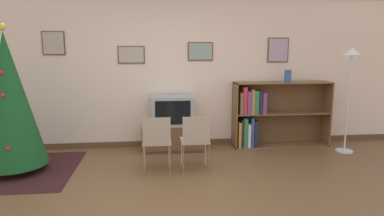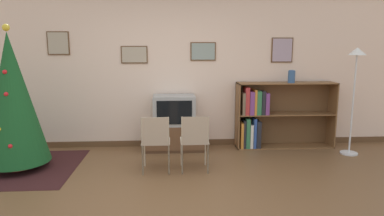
{
  "view_description": "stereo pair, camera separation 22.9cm",
  "coord_description": "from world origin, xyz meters",
  "views": [
    {
      "loc": [
        -0.22,
        -3.69,
        1.76
      ],
      "look_at": [
        0.32,
        1.25,
        0.87
      ],
      "focal_mm": 32.0,
      "sensor_mm": 36.0,
      "label": 1
    },
    {
      "loc": [
        0.01,
        -3.71,
        1.76
      ],
      "look_at": [
        0.32,
        1.25,
        0.87
      ],
      "focal_mm": 32.0,
      "sensor_mm": 36.0,
      "label": 2
    }
  ],
  "objects": [
    {
      "name": "christmas_tree",
      "position": [
        -2.23,
        1.21,
        1.03
      ],
      "size": [
        0.91,
        0.91,
        2.06
      ],
      "color": "maroon",
      "rests_on": "area_rug"
    },
    {
      "name": "wall_back",
      "position": [
        0.0,
        2.31,
        1.35
      ],
      "size": [
        8.69,
        0.11,
        2.7
      ],
      "color": "beige",
      "rests_on": "ground_plane"
    },
    {
      "name": "television",
      "position": [
        0.07,
        2.0,
        0.7
      ],
      "size": [
        0.7,
        0.46,
        0.5
      ],
      "color": "#9E9E99",
      "rests_on": "tv_console"
    },
    {
      "name": "tv_console",
      "position": [
        0.07,
        2.0,
        0.22
      ],
      "size": [
        1.03,
        0.47,
        0.45
      ],
      "color": "#4C311E",
      "rests_on": "ground_plane"
    },
    {
      "name": "folding_chair_left",
      "position": [
        -0.21,
        0.93,
        0.47
      ],
      "size": [
        0.4,
        0.4,
        0.82
      ],
      "color": "tan",
      "rests_on": "ground_plane"
    },
    {
      "name": "folding_chair_right",
      "position": [
        0.34,
        0.93,
        0.47
      ],
      "size": [
        0.4,
        0.4,
        0.82
      ],
      "color": "tan",
      "rests_on": "ground_plane"
    },
    {
      "name": "vase",
      "position": [
        2.08,
        2.02,
        1.26
      ],
      "size": [
        0.12,
        0.12,
        0.22
      ],
      "color": "#335684",
      "rests_on": "bookshelf"
    },
    {
      "name": "bookshelf",
      "position": [
        1.7,
        2.07,
        0.56
      ],
      "size": [
        1.72,
        0.36,
        1.15
      ],
      "color": "brown",
      "rests_on": "ground_plane"
    },
    {
      "name": "standing_lamp",
      "position": [
        2.96,
        1.58,
        1.34
      ],
      "size": [
        0.28,
        0.28,
        1.75
      ],
      "color": "silver",
      "rests_on": "ground_plane"
    },
    {
      "name": "ground_plane",
      "position": [
        0.0,
        0.0,
        0.0
      ],
      "size": [
        24.0,
        24.0,
        0.0
      ],
      "primitive_type": "plane",
      "color": "brown"
    },
    {
      "name": "area_rug",
      "position": [
        -2.23,
        1.21,
        0.0
      ],
      "size": [
        1.68,
        1.67,
        0.01
      ],
      "color": "#381919",
      "rests_on": "ground_plane"
    }
  ]
}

